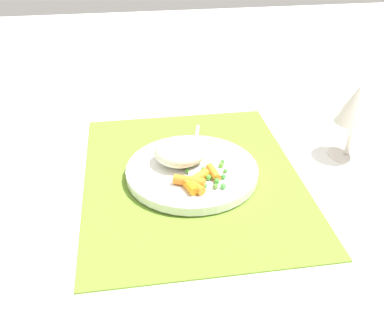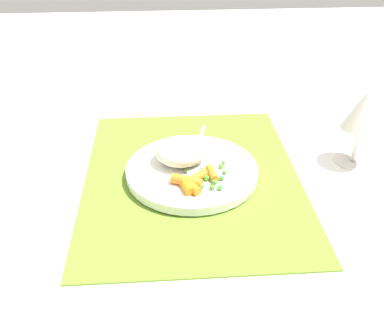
# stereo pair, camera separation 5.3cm
# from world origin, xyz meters

# --- Properties ---
(ground_plane) EXTENTS (2.40, 2.40, 0.00)m
(ground_plane) POSITION_xyz_m (0.00, 0.00, 0.00)
(ground_plane) COLOR white
(placemat) EXTENTS (0.48, 0.38, 0.01)m
(placemat) POSITION_xyz_m (0.00, 0.00, 0.00)
(placemat) COLOR olive
(placemat) RESTS_ON ground_plane
(plate) EXTENTS (0.23, 0.23, 0.02)m
(plate) POSITION_xyz_m (0.00, 0.00, 0.01)
(plate) COLOR white
(plate) RESTS_ON placemat
(rice_mound) EXTENTS (0.09, 0.09, 0.04)m
(rice_mound) POSITION_xyz_m (-0.02, -0.02, 0.04)
(rice_mound) COLOR beige
(rice_mound) RESTS_ON plate
(carrot_portion) EXTENTS (0.08, 0.08, 0.02)m
(carrot_portion) POSITION_xyz_m (0.05, -0.00, 0.03)
(carrot_portion) COLOR orange
(carrot_portion) RESTS_ON plate
(pea_scatter) EXTENTS (0.08, 0.07, 0.01)m
(pea_scatter) POSITION_xyz_m (0.04, 0.03, 0.03)
(pea_scatter) COLOR #58A136
(pea_scatter) RESTS_ON plate
(fork) EXTENTS (0.19, 0.06, 0.01)m
(fork) POSITION_xyz_m (-0.03, 0.01, 0.02)
(fork) COLOR #B8B8B8
(fork) RESTS_ON plate
(wine_glass) EXTENTS (0.07, 0.07, 0.14)m
(wine_glass) POSITION_xyz_m (-0.03, 0.31, 0.10)
(wine_glass) COLOR silver
(wine_glass) RESTS_ON ground_plane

